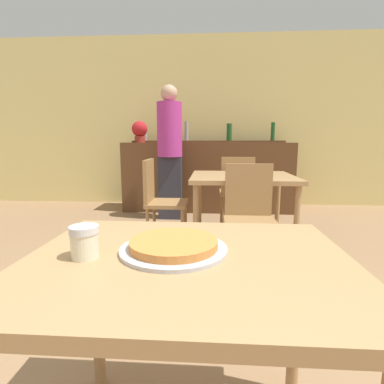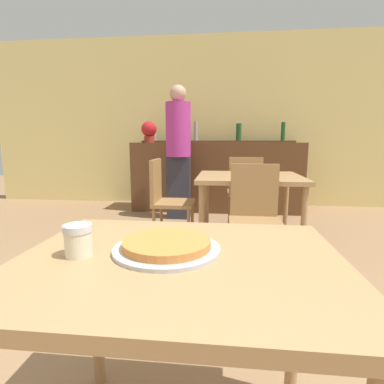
# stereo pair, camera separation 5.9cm
# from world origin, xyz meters

# --- Properties ---
(wall_back) EXTENTS (8.00, 0.05, 2.80)m
(wall_back) POSITION_xyz_m (0.00, 4.37, 1.40)
(wall_back) COLOR #EAD684
(wall_back) RESTS_ON ground_plane
(dining_table_near) EXTENTS (0.96, 0.76, 0.74)m
(dining_table_near) POSITION_xyz_m (0.00, 0.00, 0.65)
(dining_table_near) COLOR #A87F51
(dining_table_near) RESTS_ON ground_plane
(dining_table_far) EXTENTS (0.99, 0.88, 0.75)m
(dining_table_far) POSITION_xyz_m (0.37, 2.10, 0.67)
(dining_table_far) COLOR #A87F51
(dining_table_far) RESTS_ON ground_plane
(bar_counter) EXTENTS (2.60, 0.56, 1.06)m
(bar_counter) POSITION_xyz_m (0.00, 3.86, 0.53)
(bar_counter) COLOR brown
(bar_counter) RESTS_ON ground_plane
(bar_back_shelf) EXTENTS (2.39, 0.24, 0.33)m
(bar_back_shelf) POSITION_xyz_m (0.00, 4.00, 1.11)
(bar_back_shelf) COLOR brown
(bar_back_shelf) RESTS_ON bar_counter
(chair_far_side_front) EXTENTS (0.40, 0.40, 0.90)m
(chair_far_side_front) POSITION_xyz_m (0.37, 1.49, 0.53)
(chair_far_side_front) COLOR olive
(chair_far_side_front) RESTS_ON ground_plane
(chair_far_side_back) EXTENTS (0.40, 0.40, 0.90)m
(chair_far_side_back) POSITION_xyz_m (0.37, 2.72, 0.53)
(chair_far_side_back) COLOR olive
(chair_far_side_back) RESTS_ON ground_plane
(chair_far_side_left) EXTENTS (0.40, 0.40, 0.90)m
(chair_far_side_left) POSITION_xyz_m (-0.46, 2.10, 0.53)
(chair_far_side_left) COLOR olive
(chair_far_side_left) RESTS_ON ground_plane
(pizza_tray) EXTENTS (0.33, 0.33, 0.04)m
(pizza_tray) POSITION_xyz_m (-0.05, 0.04, 0.76)
(pizza_tray) COLOR #B7B7BC
(pizza_tray) RESTS_ON dining_table_near
(cheese_shaker) EXTENTS (0.08, 0.08, 0.10)m
(cheese_shaker) POSITION_xyz_m (-0.30, -0.03, 0.79)
(cheese_shaker) COLOR beige
(cheese_shaker) RESTS_ON dining_table_near
(person_standing) EXTENTS (0.34, 0.34, 1.82)m
(person_standing) POSITION_xyz_m (-0.51, 3.28, 1.00)
(person_standing) COLOR #2D2D38
(person_standing) RESTS_ON ground_plane
(potted_plant) EXTENTS (0.24, 0.24, 0.33)m
(potted_plant) POSITION_xyz_m (-1.05, 3.81, 1.24)
(potted_plant) COLOR maroon
(potted_plant) RESTS_ON bar_counter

